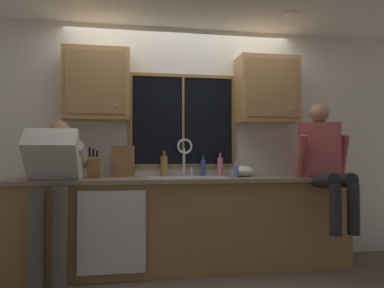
% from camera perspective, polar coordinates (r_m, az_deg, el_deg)
% --- Properties ---
extents(back_wall, '(5.75, 0.12, 2.55)m').
position_cam_1_polar(back_wall, '(4.10, -1.87, 0.07)').
color(back_wall, silver).
rests_on(back_wall, floor).
extents(ceiling_downlight_left, '(0.14, 0.14, 0.01)m').
position_cam_1_polar(ceiling_downlight_left, '(3.70, -17.00, 20.54)').
color(ceiling_downlight_left, '#FFEAB2').
extents(ceiling_downlight_right, '(0.14, 0.14, 0.01)m').
position_cam_1_polar(ceiling_downlight_right, '(3.99, 14.84, 18.82)').
color(ceiling_downlight_right, '#FFEAB2').
extents(window_glass, '(1.10, 0.02, 0.95)m').
position_cam_1_polar(window_glass, '(4.05, -1.40, 3.64)').
color(window_glass, black).
extents(window_frame_top, '(1.17, 0.02, 0.04)m').
position_cam_1_polar(window_frame_top, '(4.12, -1.37, 10.50)').
color(window_frame_top, olive).
extents(window_frame_bottom, '(1.17, 0.02, 0.04)m').
position_cam_1_polar(window_frame_bottom, '(4.02, -1.38, -3.35)').
color(window_frame_bottom, olive).
extents(window_frame_left, '(0.03, 0.02, 0.95)m').
position_cam_1_polar(window_frame_left, '(4.00, -9.47, 3.73)').
color(window_frame_left, olive).
extents(window_frame_right, '(0.03, 0.02, 0.95)m').
position_cam_1_polar(window_frame_right, '(4.16, 6.40, 3.51)').
color(window_frame_right, olive).
extents(window_mullion_center, '(0.02, 0.02, 0.95)m').
position_cam_1_polar(window_mullion_center, '(4.04, -1.37, 3.65)').
color(window_mullion_center, olive).
extents(lower_cabinet_run, '(3.35, 0.58, 0.88)m').
position_cam_1_polar(lower_cabinet_run, '(3.82, -1.15, -12.39)').
color(lower_cabinet_run, '#A07744').
rests_on(lower_cabinet_run, floor).
extents(countertop, '(3.41, 0.62, 0.04)m').
position_cam_1_polar(countertop, '(3.74, -1.10, -5.51)').
color(countertop, gray).
rests_on(countertop, lower_cabinet_run).
extents(dishwasher_front, '(0.60, 0.02, 0.74)m').
position_cam_1_polar(dishwasher_front, '(3.46, -12.27, -13.17)').
color(dishwasher_front, white).
extents(upper_cabinet_left, '(0.65, 0.36, 0.72)m').
position_cam_1_polar(upper_cabinet_left, '(3.91, -14.48, 8.85)').
color(upper_cabinet_left, '#B2844C').
extents(upper_cabinet_right, '(0.65, 0.36, 0.72)m').
position_cam_1_polar(upper_cabinet_right, '(4.17, 11.50, 8.16)').
color(upper_cabinet_right, '#B2844C').
extents(sink, '(0.80, 0.46, 0.21)m').
position_cam_1_polar(sink, '(3.76, -0.75, -6.68)').
color(sink, '#B7B7BC').
rests_on(sink, lower_cabinet_run).
extents(faucet, '(0.18, 0.09, 0.40)m').
position_cam_1_polar(faucet, '(3.92, -1.05, -1.33)').
color(faucet, silver).
rests_on(faucet, countertop).
extents(person_standing, '(0.53, 0.72, 1.49)m').
position_cam_1_polar(person_standing, '(3.49, -20.65, -5.11)').
color(person_standing, '#595147').
rests_on(person_standing, floor).
extents(person_sitting_on_counter, '(0.54, 0.66, 1.26)m').
position_cam_1_polar(person_sitting_on_counter, '(3.94, 19.79, -2.25)').
color(person_sitting_on_counter, '#262628').
rests_on(person_sitting_on_counter, countertop).
extents(knife_block, '(0.12, 0.18, 0.32)m').
position_cam_1_polar(knife_block, '(3.78, -14.94, -3.46)').
color(knife_block, olive).
rests_on(knife_block, countertop).
extents(cutting_board, '(0.24, 0.09, 0.33)m').
position_cam_1_polar(cutting_board, '(3.91, -10.63, -2.65)').
color(cutting_board, '#997047').
rests_on(cutting_board, countertop).
extents(mixing_bowl, '(0.24, 0.24, 0.12)m').
position_cam_1_polar(mixing_bowl, '(3.91, 7.82, -4.23)').
color(mixing_bowl, silver).
rests_on(mixing_bowl, countertop).
extents(soap_dispenser, '(0.06, 0.07, 0.17)m').
position_cam_1_polar(soap_dispenser, '(3.74, 6.75, -4.19)').
color(soap_dispenser, '#668CCC').
rests_on(soap_dispenser, countertop).
extents(bottle_green_glass, '(0.06, 0.06, 0.23)m').
position_cam_1_polar(bottle_green_glass, '(4.00, 1.72, -3.62)').
color(bottle_green_glass, '#334C8C').
rests_on(bottle_green_glass, countertop).
extents(bottle_tall_clear, '(0.08, 0.08, 0.28)m').
position_cam_1_polar(bottle_tall_clear, '(3.93, -4.35, -3.33)').
color(bottle_tall_clear, olive).
rests_on(bottle_tall_clear, countertop).
extents(bottle_amber_small, '(0.06, 0.06, 0.26)m').
position_cam_1_polar(bottle_amber_small, '(4.03, 4.38, -3.42)').
color(bottle_amber_small, pink).
rests_on(bottle_amber_small, countertop).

